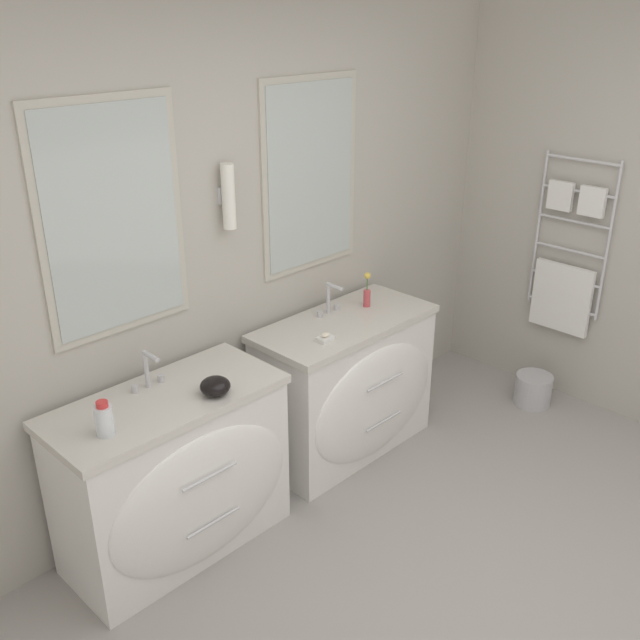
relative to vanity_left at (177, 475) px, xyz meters
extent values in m
cube|color=#B2ADA3|center=(0.58, 0.34, 0.87)|extent=(5.90, 0.06, 2.60)
cube|color=#BCB7A8|center=(0.00, 0.31, 1.18)|extent=(0.70, 0.02, 1.04)
cube|color=#B2BCBA|center=(0.00, 0.30, 1.18)|extent=(0.63, 0.01, 0.97)
cube|color=#BCB7A8|center=(1.20, 0.31, 1.18)|extent=(0.70, 0.02, 1.04)
cube|color=#B2BCBA|center=(1.20, 0.30, 1.18)|extent=(0.63, 0.01, 0.97)
cylinder|color=white|center=(0.60, 0.26, 1.18)|extent=(0.07, 0.07, 0.32)
cube|color=silver|center=(0.60, 0.30, 1.18)|extent=(0.05, 0.02, 0.08)
cube|color=#B2ADA3|center=(2.76, -0.74, 0.87)|extent=(0.06, 3.87, 2.60)
cylinder|color=silver|center=(2.69, -0.76, 0.69)|extent=(0.02, 0.02, 1.01)
cylinder|color=silver|center=(2.69, -0.29, 0.69)|extent=(0.02, 0.02, 1.01)
cylinder|color=silver|center=(2.69, -0.53, 1.17)|extent=(0.02, 0.47, 0.02)
cylinder|color=silver|center=(2.69, -0.53, 0.98)|extent=(0.02, 0.47, 0.02)
cylinder|color=silver|center=(2.69, -0.53, 0.79)|extent=(0.02, 0.47, 0.02)
cylinder|color=silver|center=(2.69, -0.53, 0.59)|extent=(0.02, 0.47, 0.02)
cylinder|color=silver|center=(2.69, -0.53, 0.40)|extent=(0.02, 0.47, 0.02)
cylinder|color=silver|center=(2.69, -0.53, 0.21)|extent=(0.02, 0.47, 0.02)
cube|color=white|center=(2.67, -0.53, 0.27)|extent=(0.04, 0.40, 0.45)
cube|color=white|center=(2.67, -0.63, 0.93)|extent=(0.04, 0.16, 0.18)
cube|color=white|center=(2.67, -0.43, 0.93)|extent=(0.04, 0.16, 0.18)
cube|color=white|center=(0.00, 0.03, -0.03)|extent=(1.06, 0.48, 0.79)
ellipsoid|color=white|center=(0.00, -0.21, -0.03)|extent=(0.97, 0.11, 0.67)
cube|color=beige|center=(0.00, 0.03, 0.39)|extent=(1.09, 0.51, 0.04)
ellipsoid|color=white|center=(0.00, 0.01, 0.37)|extent=(0.42, 0.37, 0.08)
cylinder|color=silver|center=(0.00, -0.27, 0.13)|extent=(0.29, 0.01, 0.01)
cylinder|color=silver|center=(0.00, -0.27, -0.12)|extent=(0.29, 0.01, 0.01)
cube|color=white|center=(1.20, 0.03, -0.03)|extent=(1.06, 0.48, 0.79)
ellipsoid|color=white|center=(1.20, -0.21, -0.03)|extent=(0.97, 0.11, 0.67)
cube|color=beige|center=(1.20, 0.03, 0.39)|extent=(1.09, 0.51, 0.04)
ellipsoid|color=white|center=(1.20, 0.01, 0.37)|extent=(0.42, 0.37, 0.08)
cylinder|color=silver|center=(1.20, -0.27, 0.13)|extent=(0.29, 0.01, 0.01)
cylinder|color=silver|center=(1.20, -0.27, -0.12)|extent=(0.29, 0.01, 0.01)
cylinder|color=silver|center=(0.00, 0.17, 0.50)|extent=(0.02, 0.02, 0.19)
cylinder|color=silver|center=(0.00, 0.11, 0.59)|extent=(0.02, 0.10, 0.02)
cylinder|color=silver|center=(-0.07, 0.17, 0.43)|extent=(0.03, 0.03, 0.04)
cylinder|color=silver|center=(0.07, 0.17, 0.43)|extent=(0.03, 0.03, 0.04)
cylinder|color=silver|center=(1.20, 0.17, 0.50)|extent=(0.02, 0.02, 0.19)
cylinder|color=silver|center=(1.20, 0.11, 0.59)|extent=(0.02, 0.10, 0.02)
cylinder|color=silver|center=(1.13, 0.17, 0.43)|extent=(0.03, 0.03, 0.04)
cylinder|color=silver|center=(1.27, 0.17, 0.43)|extent=(0.03, 0.03, 0.04)
cylinder|color=silver|center=(-0.34, -0.05, 0.47)|extent=(0.08, 0.08, 0.13)
cylinder|color=red|center=(-0.34, -0.05, 0.55)|extent=(0.05, 0.05, 0.02)
ellipsoid|color=black|center=(0.18, -0.11, 0.45)|extent=(0.14, 0.14, 0.08)
cylinder|color=#CC4C51|center=(1.43, 0.08, 0.46)|extent=(0.04, 0.04, 0.10)
cylinder|color=#477238|center=(1.43, 0.08, 0.55)|extent=(0.01, 0.01, 0.09)
sphere|color=#E5BF47|center=(1.43, 0.08, 0.60)|extent=(0.04, 0.04, 0.04)
cube|color=white|center=(0.93, -0.08, 0.42)|extent=(0.09, 0.06, 0.02)
ellipsoid|color=#F2E5CC|center=(0.93, -0.08, 0.44)|extent=(0.05, 0.04, 0.02)
cylinder|color=#B7B7BC|center=(2.45, -0.53, -0.32)|extent=(0.24, 0.24, 0.21)
torus|color=#B7B7BC|center=(2.45, -0.53, -0.22)|extent=(0.24, 0.24, 0.01)
camera|label=1|loc=(-1.50, -2.42, 2.03)|focal=40.00mm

